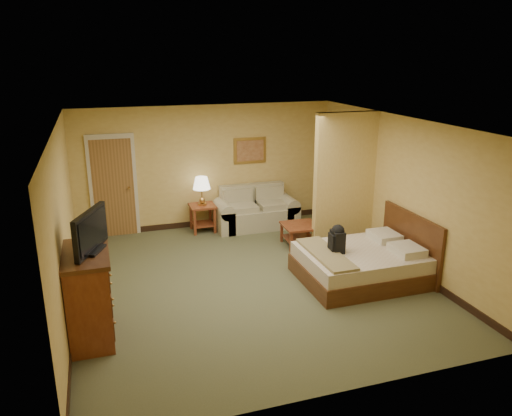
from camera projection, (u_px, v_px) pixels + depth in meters
name	position (u px, v px, depth m)	size (l,w,h in m)	color
floor	(250.00, 281.00, 8.23)	(6.00, 6.00, 0.00)	#535738
ceiling	(249.00, 123.00, 7.46)	(6.00, 6.00, 0.00)	white
back_wall	(207.00, 167.00, 10.57)	(5.50, 0.02, 2.60)	#D6B25B
left_wall	(63.00, 224.00, 7.03)	(0.02, 6.00, 2.60)	#D6B25B
right_wall	(400.00, 192.00, 8.65)	(0.02, 6.00, 2.60)	#D6B25B
partition	(344.00, 182.00, 9.32)	(1.20, 0.15, 2.60)	#D6B25B
door	(113.00, 187.00, 10.04)	(0.94, 0.16, 2.10)	beige
baseboard	(209.00, 222.00, 10.93)	(5.50, 0.02, 0.12)	black
loveseat	(256.00, 214.00, 10.76)	(1.75, 0.81, 0.89)	tan
side_table	(203.00, 214.00, 10.46)	(0.52, 0.52, 0.57)	maroon
table_lamp	(202.00, 184.00, 10.27)	(0.36, 0.36, 0.60)	#B08140
coffee_table	(300.00, 231.00, 9.70)	(0.69, 0.69, 0.42)	maroon
wall_picture	(250.00, 151.00, 10.73)	(0.72, 0.04, 0.56)	#B78E3F
dresser	(89.00, 295.00, 6.45)	(0.59, 1.13, 1.20)	maroon
tv	(91.00, 233.00, 6.23)	(0.41, 0.83, 0.54)	black
bed	(363.00, 263.00, 8.24)	(1.95, 1.63, 1.06)	#462310
backpack	(338.00, 238.00, 8.03)	(0.21, 0.28, 0.46)	black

